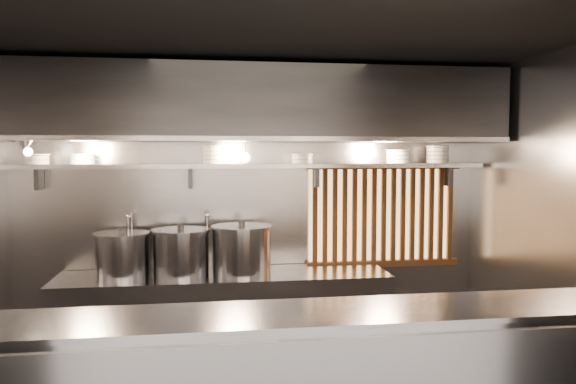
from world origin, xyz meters
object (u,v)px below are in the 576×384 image
object	(u,v)px
stock_pot_right	(242,249)
stock_pot_mid	(181,252)
pendant_bulb	(245,157)
stock_pot_left	(122,254)
heat_lamp	(25,145)

from	to	relation	value
stock_pot_right	stock_pot_mid	bearing A→B (deg)	178.48
pendant_bulb	stock_pot_right	world-z (taller)	pendant_bulb
pendant_bulb	stock_pot_left	size ratio (longest dim) A/B	0.35
heat_lamp	stock_pot_left	size ratio (longest dim) A/B	0.66
stock_pot_left	pendant_bulb	bearing A→B (deg)	2.05
heat_lamp	pendant_bulb	distance (m)	1.83
stock_pot_left	stock_pot_mid	distance (m)	0.52
heat_lamp	stock_pot_left	world-z (taller)	heat_lamp
pendant_bulb	stock_pot_left	distance (m)	1.40
heat_lamp	pendant_bulb	bearing A→B (deg)	11.00
stock_pot_mid	stock_pot_left	bearing A→B (deg)	178.87
heat_lamp	stock_pot_right	distance (m)	2.02
heat_lamp	pendant_bulb	xyz separation A→B (m)	(1.80, 0.35, -0.11)
heat_lamp	stock_pot_right	bearing A→B (deg)	9.21
stock_pot_left	stock_pot_mid	world-z (taller)	stock_pot_mid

